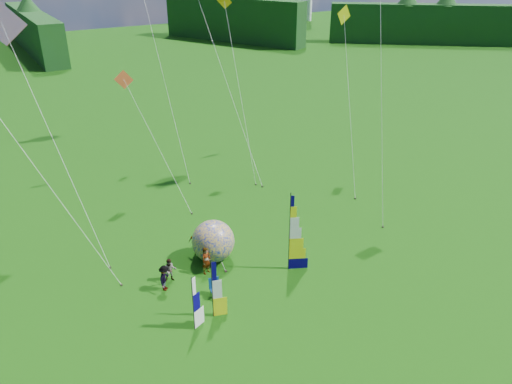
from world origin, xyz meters
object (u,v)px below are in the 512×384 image
spectator_a (206,261)px  kite_whale (221,58)px  side_banner_left (212,290)px  spectator_d (197,242)px  camp_chair (215,289)px  feather_banner_main (289,234)px  spectator_b (170,270)px  spectator_c (165,278)px  bol_inflatable (213,241)px  side_banner_far (193,305)px

spectator_a → kite_whale: bearing=39.1°
side_banner_left → spectator_a: side_banner_left is taller
spectator_d → camp_chair: size_ratio=1.65×
feather_banner_main → spectator_b: (-6.78, 2.65, -1.82)m
spectator_c → side_banner_left: bearing=-119.5°
side_banner_left → spectator_d: (1.87, 6.02, -0.83)m
bol_inflatable → camp_chair: 3.94m
spectator_a → spectator_c: bearing=165.8°
spectator_a → spectator_d: size_ratio=0.95×
kite_whale → feather_banner_main: bearing=-121.1°
spectator_c → camp_chair: spectator_c is taller
feather_banner_main → bol_inflatable: size_ratio=1.89×
feather_banner_main → spectator_c: 7.85m
kite_whale → spectator_b: bearing=-144.0°
side_banner_far → spectator_a: size_ratio=1.81×
feather_banner_main → side_banner_left: size_ratio=1.45×
side_banner_left → spectator_a: 4.20m
spectator_a → spectator_c: (-2.82, -0.27, -0.08)m
side_banner_left → spectator_b: (-0.76, 4.23, -1.01)m
bol_inflatable → spectator_c: bearing=-160.3°
spectator_b → spectator_c: size_ratio=0.93×
feather_banner_main → spectator_d: size_ratio=2.73×
side_banner_left → camp_chair: bearing=77.0°
side_banner_far → bol_inflatable: side_banner_far is taller
feather_banner_main → spectator_b: feather_banner_main is taller
side_banner_left → camp_chair: 2.09m
bol_inflatable → spectator_b: bearing=-167.3°
side_banner_left → spectator_d: bearing=90.7°
side_banner_left → kite_whale: 23.03m
kite_whale → bol_inflatable: bearing=-136.4°
bol_inflatable → spectator_d: size_ratio=1.45×
spectator_b → spectator_d: 3.19m
spectator_b → camp_chair: spectator_b is taller
side_banner_far → kite_whale: size_ratio=0.17×
bol_inflatable → spectator_b: (-3.27, -0.73, -0.60)m
kite_whale → side_banner_far: bearing=-137.9°
side_banner_left → side_banner_far: bearing=-144.2°
feather_banner_main → spectator_c: size_ratio=3.14×
spectator_d → kite_whale: bearing=-82.2°
bol_inflatable → spectator_b: bol_inflatable is taller
side_banner_far → camp_chair: bearing=17.3°
spectator_a → spectator_d: bearing=59.6°
side_banner_far → kite_whale: (11.89, 19.32, 7.97)m
side_banner_far → kite_whale: kite_whale is taller
side_banner_far → bol_inflatable: bearing=31.1°
side_banner_far → camp_chair: side_banner_far is taller
feather_banner_main → spectator_d: bearing=158.0°
bol_inflatable → side_banner_left: bearing=-116.8°
kite_whale → spectator_d: bearing=-140.4°
spectator_a → kite_whale: 19.64m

